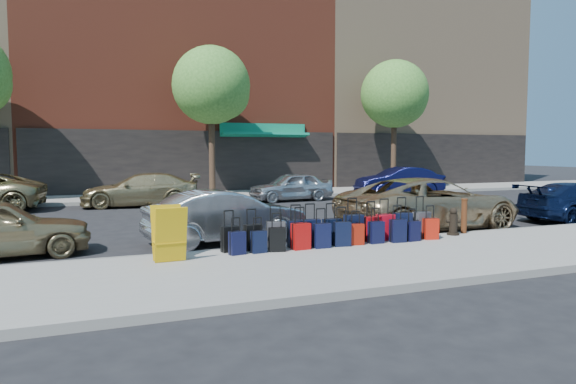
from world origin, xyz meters
name	(u,v)px	position (x,y,z in m)	size (l,w,h in m)	color
ground	(266,223)	(0.00, 0.00, 0.00)	(120.00, 120.00, 0.00)	black
sidewalk_near	(370,262)	(0.00, -6.50, 0.07)	(60.00, 4.00, 0.15)	gray
sidewalk_far	(200,196)	(0.00, 10.00, 0.07)	(60.00, 4.00, 0.15)	gray
curb_near	(327,245)	(0.00, -4.48, 0.07)	(60.00, 0.08, 0.15)	gray
curb_far	(210,199)	(0.00, 7.98, 0.07)	(60.00, 0.08, 0.15)	gray
building_center	(172,29)	(0.00, 17.99, 9.98)	(17.00, 12.85, 20.00)	maroon
building_right	(389,61)	(16.00, 17.99, 8.98)	(15.00, 12.12, 18.00)	tan
tree_center	(214,88)	(0.64, 9.50, 5.41)	(3.80, 3.80, 7.27)	black
tree_right	(397,96)	(11.14, 9.50, 5.41)	(3.80, 3.80, 7.27)	black
suitcase_front_0	(230,239)	(-2.48, -4.81, 0.43)	(0.40, 0.27, 0.90)	black
suitcase_front_1	(253,237)	(-1.97, -4.82, 0.44)	(0.41, 0.27, 0.91)	black
suitcase_front_2	(276,235)	(-1.42, -4.78, 0.45)	(0.43, 0.29, 0.97)	#3B3B40
suitcase_front_3	(296,234)	(-0.93, -4.81, 0.45)	(0.41, 0.25, 0.97)	black
suitcase_front_4	(311,232)	(-0.55, -4.77, 0.45)	(0.41, 0.23, 0.97)	black
suitcase_front_5	(332,232)	(-0.05, -4.85, 0.45)	(0.42, 0.26, 0.97)	black
suitcase_front_6	(354,228)	(0.57, -4.75, 0.48)	(0.46, 0.28, 1.06)	black
suitcase_front_7	(372,229)	(1.05, -4.80, 0.45)	(0.42, 0.26, 0.97)	#9C0A0F
suitcase_front_8	(385,227)	(1.43, -4.80, 0.47)	(0.43, 0.25, 1.02)	#B50B1C
suitcase_front_9	(403,226)	(1.94, -4.77, 0.47)	(0.44, 0.27, 1.03)	black
suitcase_front_10	(421,225)	(2.45, -4.85, 0.48)	(0.47, 0.31, 1.05)	#3A3A3F
suitcase_back_0	(237,243)	(-2.42, -5.16, 0.40)	(0.36, 0.26, 0.79)	black
suitcase_back_1	(259,242)	(-1.95, -5.15, 0.39)	(0.34, 0.22, 0.77)	black
suitcase_back_2	(277,239)	(-1.53, -5.15, 0.41)	(0.39, 0.27, 0.84)	black
suitcase_back_3	(301,236)	(-0.96, -5.14, 0.44)	(0.41, 0.26, 0.94)	#9F0B0A
suitcase_back_4	(322,236)	(-0.45, -5.14, 0.43)	(0.38, 0.22, 0.90)	black
suitcase_back_5	(342,234)	(0.07, -5.11, 0.43)	(0.41, 0.28, 0.90)	black
suitcase_back_6	(356,234)	(0.46, -5.09, 0.40)	(0.36, 0.24, 0.80)	maroon
suitcase_back_7	(376,232)	(0.98, -5.10, 0.41)	(0.36, 0.22, 0.84)	black
suitcase_back_8	(398,231)	(1.55, -5.16, 0.43)	(0.39, 0.24, 0.88)	black
suitcase_back_9	(413,231)	(1.97, -5.17, 0.40)	(0.35, 0.23, 0.78)	black
suitcase_back_10	(431,229)	(2.53, -5.11, 0.41)	(0.38, 0.26, 0.84)	#B41A0B
fire_hydrant	(453,222)	(3.49, -4.78, 0.48)	(0.36, 0.32, 0.71)	black
bollard	(464,215)	(3.93, -4.66, 0.62)	(0.17, 0.17, 0.92)	#38190C
display_rack	(169,234)	(-3.85, -5.27, 0.69)	(0.64, 0.70, 1.09)	#CA9B0B
car_near_1	(226,216)	(-2.06, -2.90, 0.67)	(1.41, 4.06, 1.34)	#AEB0B5
car_near_2	(430,204)	(4.03, -3.07, 0.77)	(2.56, 5.55, 1.54)	tan
car_far_1	(141,190)	(-3.20, 6.65, 0.70)	(1.96, 4.81, 1.40)	tan
car_far_2	(291,187)	(3.53, 6.58, 0.67)	(1.58, 3.92, 1.34)	silver
car_far_3	(399,181)	(9.78, 7.08, 0.74)	(1.57, 4.50, 1.48)	#0D103C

